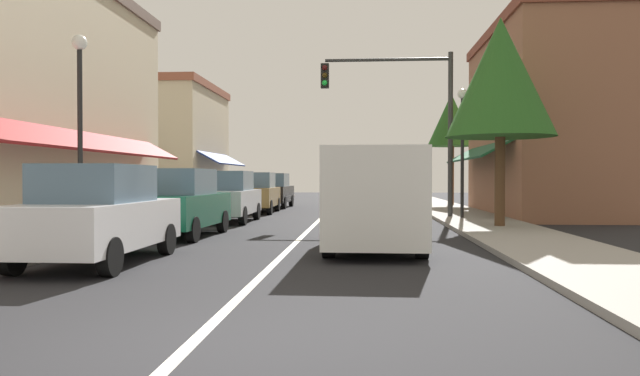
# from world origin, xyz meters

# --- Properties ---
(ground_plane) EXTENTS (80.00, 80.00, 0.00)m
(ground_plane) POSITION_xyz_m (0.00, 18.00, 0.00)
(ground_plane) COLOR black
(sidewalk_left) EXTENTS (2.60, 56.00, 0.12)m
(sidewalk_left) POSITION_xyz_m (-5.50, 18.00, 0.06)
(sidewalk_left) COLOR gray
(sidewalk_left) RESTS_ON ground
(sidewalk_right) EXTENTS (2.60, 56.00, 0.12)m
(sidewalk_right) POSITION_xyz_m (5.50, 18.00, 0.06)
(sidewalk_right) COLOR gray
(sidewalk_right) RESTS_ON ground
(lane_center_stripe) EXTENTS (0.14, 52.00, 0.01)m
(lane_center_stripe) POSITION_xyz_m (0.00, 18.00, 0.00)
(lane_center_stripe) COLOR silver
(lane_center_stripe) RESTS_ON ground
(storefront_left_block) EXTENTS (5.61, 14.20, 7.94)m
(storefront_left_block) POSITION_xyz_m (-8.95, 12.00, 3.97)
(storefront_left_block) COLOR #BCAD8E
(storefront_left_block) RESTS_ON ground
(storefront_right_block) EXTENTS (5.39, 10.20, 7.66)m
(storefront_right_block) POSITION_xyz_m (8.83, 20.00, 3.83)
(storefront_right_block) COLOR #8E5B42
(storefront_right_block) RESTS_ON ground
(storefront_far_left) EXTENTS (7.08, 8.20, 6.75)m
(storefront_far_left) POSITION_xyz_m (-9.68, 28.00, 3.38)
(storefront_far_left) COLOR #BCAD8E
(storefront_far_left) RESTS_ON ground
(parked_car_nearest_left) EXTENTS (1.78, 4.10, 1.77)m
(parked_car_nearest_left) POSITION_xyz_m (-3.12, 5.20, 0.88)
(parked_car_nearest_left) COLOR silver
(parked_car_nearest_left) RESTS_ON ground
(parked_car_second_left) EXTENTS (1.88, 4.15, 1.77)m
(parked_car_second_left) POSITION_xyz_m (-3.18, 10.12, 0.88)
(parked_car_second_left) COLOR #0F4C33
(parked_car_second_left) RESTS_ON ground
(parked_car_third_left) EXTENTS (1.82, 4.12, 1.77)m
(parked_car_third_left) POSITION_xyz_m (-3.09, 15.34, 0.88)
(parked_car_third_left) COLOR #B7BABF
(parked_car_third_left) RESTS_ON ground
(parked_car_far_left) EXTENTS (1.86, 4.14, 1.77)m
(parked_car_far_left) POSITION_xyz_m (-3.10, 20.90, 0.88)
(parked_car_far_left) COLOR brown
(parked_car_far_left) RESTS_ON ground
(parked_car_distant_left) EXTENTS (1.83, 4.13, 1.77)m
(parked_car_distant_left) POSITION_xyz_m (-3.07, 25.57, 0.88)
(parked_car_distant_left) COLOR black
(parked_car_distant_left) RESTS_ON ground
(van_in_lane) EXTENTS (2.07, 5.21, 2.12)m
(van_in_lane) POSITION_xyz_m (1.84, 7.91, 1.15)
(van_in_lane) COLOR silver
(van_in_lane) RESTS_ON ground
(traffic_signal_mast_arm) EXTENTS (4.86, 0.50, 6.16)m
(traffic_signal_mast_arm) POSITION_xyz_m (3.21, 17.20, 4.17)
(traffic_signal_mast_arm) COLOR #333333
(traffic_signal_mast_arm) RESTS_ON ground
(street_lamp_left_near) EXTENTS (0.36, 0.36, 4.95)m
(street_lamp_left_near) POSITION_xyz_m (-5.17, 8.78, 3.32)
(street_lamp_left_near) COLOR black
(street_lamp_left_near) RESTS_ON ground
(street_lamp_right_mid) EXTENTS (0.36, 0.36, 4.71)m
(street_lamp_right_mid) POSITION_xyz_m (5.12, 16.53, 3.18)
(street_lamp_right_mid) COLOR black
(street_lamp_right_mid) RESTS_ON ground
(tree_right_near) EXTENTS (3.20, 3.20, 6.26)m
(tree_right_near) POSITION_xyz_m (5.62, 12.89, 4.48)
(tree_right_near) COLOR #4C331E
(tree_right_near) RESTS_ON ground
(tree_right_far) EXTENTS (2.52, 2.52, 5.99)m
(tree_right_far) POSITION_xyz_m (6.25, 27.06, 4.55)
(tree_right_far) COLOR #4C331E
(tree_right_far) RESTS_ON ground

